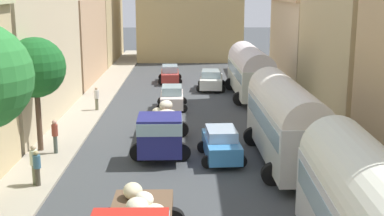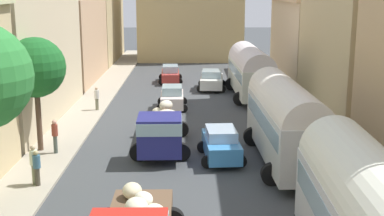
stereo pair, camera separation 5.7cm
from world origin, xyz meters
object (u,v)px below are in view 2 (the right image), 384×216
at_px(car_2, 221,144).
at_px(pedestrian_0, 37,167).
at_px(car_0, 172,98).
at_px(pedestrian_4, 55,135).
at_px(car_1, 170,74).
at_px(car_3, 212,80).
at_px(pedestrian_2, 34,163).
at_px(parked_bus_2, 251,70).
at_px(cargo_truck_1, 161,129).
at_px(parked_bus_1, 285,118).
at_px(pedestrian_3, 97,98).

bearing_deg(car_2, pedestrian_0, -154.56).
height_order(car_0, pedestrian_4, pedestrian_4).
relative_size(car_0, car_1, 0.94).
bearing_deg(pedestrian_0, car_1, 79.38).
distance_m(car_3, pedestrian_2, 23.63).
relative_size(parked_bus_2, pedestrian_2, 5.06).
bearing_deg(car_0, cargo_truck_1, -91.44).
bearing_deg(car_3, car_1, 137.20).
xyz_separation_m(car_0, car_1, (-0.49, 10.48, -0.04)).
bearing_deg(car_1, parked_bus_2, -44.99).
height_order(parked_bus_1, car_2, parked_bus_1).
xyz_separation_m(parked_bus_2, cargo_truck_1, (-6.21, -14.03, -0.90)).
distance_m(pedestrian_0, pedestrian_2, 0.25).
bearing_deg(parked_bus_2, car_1, 135.01).
relative_size(car_2, pedestrian_2, 2.11).
xyz_separation_m(parked_bus_1, car_2, (-3.04, 0.52, -1.46)).
distance_m(parked_bus_1, car_3, 19.13).
distance_m(cargo_truck_1, pedestrian_4, 5.40).
height_order(car_0, car_3, car_0).
bearing_deg(pedestrian_2, car_3, 68.83).
distance_m(cargo_truck_1, car_1, 20.48).
distance_m(parked_bus_1, cargo_truck_1, 6.40).
bearing_deg(pedestrian_4, car_2, -4.66).
relative_size(car_0, pedestrian_2, 1.97).
bearing_deg(parked_bus_1, pedestrian_4, 174.00).
distance_m(car_1, pedestrian_0, 25.95).
xyz_separation_m(car_1, pedestrian_0, (-4.78, -25.50, 0.20)).
height_order(car_2, pedestrian_3, pedestrian_3).
distance_m(parked_bus_1, car_2, 3.41).
height_order(parked_bus_2, pedestrian_3, parked_bus_2).
xyz_separation_m(parked_bus_1, pedestrian_4, (-11.45, 1.20, -1.17)).
height_order(pedestrian_0, pedestrian_4, pedestrian_4).
distance_m(parked_bus_2, pedestrian_3, 12.20).
bearing_deg(pedestrian_3, car_2, -52.47).
xyz_separation_m(cargo_truck_1, pedestrian_0, (-5.02, -5.03, -0.26)).
bearing_deg(car_0, car_2, -76.02).
distance_m(parked_bus_2, car_2, 15.61).
xyz_separation_m(pedestrian_2, pedestrian_4, (-0.18, 4.36, 0.01)).
height_order(car_1, pedestrian_0, pedestrian_0).
xyz_separation_m(car_2, pedestrian_0, (-8.06, -3.83, 0.17)).
relative_size(pedestrian_0, pedestrian_4, 0.91).
relative_size(car_2, pedestrian_3, 2.30).
distance_m(parked_bus_2, pedestrian_2, 22.10).
bearing_deg(cargo_truck_1, parked_bus_2, 66.11).
relative_size(car_0, pedestrian_0, 2.18).
bearing_deg(cargo_truck_1, pedestrian_3, 118.22).
bearing_deg(car_0, car_1, 92.68).
bearing_deg(pedestrian_2, pedestrian_3, 88.83).
height_order(car_2, pedestrian_4, pedestrian_4).
distance_m(pedestrian_0, pedestrian_4, 4.54).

